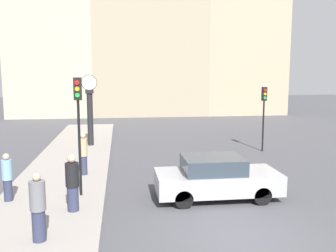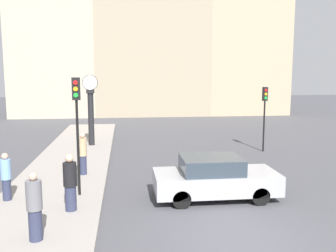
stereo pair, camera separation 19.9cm
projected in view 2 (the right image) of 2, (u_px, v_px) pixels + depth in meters
ground_plane at (236, 237)px, 10.07m from camera, size 120.00×120.00×0.00m
sidewalk_corner at (74, 158)px, 19.15m from camera, size 3.65×23.79×0.15m
building_row at (150, 40)px, 38.09m from camera, size 27.89×5.00×15.71m
sedan_car at (214, 178)px, 13.09m from camera, size 4.30×1.89×1.50m
traffic_light_near at (77, 112)px, 12.70m from camera, size 0.26×0.24×4.09m
traffic_light_far at (265, 105)px, 20.65m from camera, size 0.26×0.24×3.60m
street_clock at (91, 111)px, 21.83m from camera, size 0.89×0.44×4.11m
pedestrian_grey_jacket at (35, 207)px, 9.45m from camera, size 0.40×0.40×1.78m
pedestrian_blue_stripe at (6, 177)px, 12.46m from camera, size 0.33×0.33×1.61m
pedestrian_black_jacket at (70, 183)px, 11.52m from camera, size 0.41×0.41×1.78m
pedestrian_tan_coat at (83, 153)px, 15.61m from camera, size 0.33×0.33×1.78m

